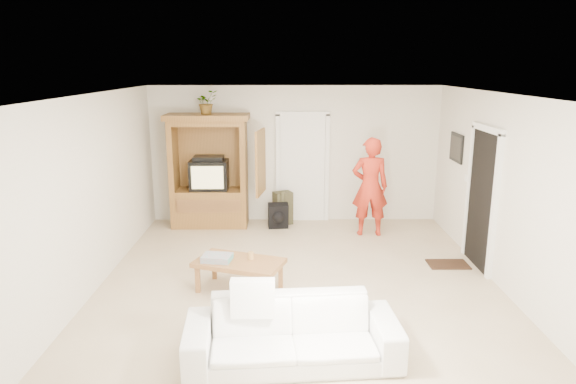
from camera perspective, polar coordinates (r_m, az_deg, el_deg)
name	(u,v)px	position (r m, az deg, el deg)	size (l,w,h in m)	color
floor	(298,281)	(7.33, 1.17, -9.89)	(6.00, 6.00, 0.00)	tan
ceiling	(299,94)	(6.72, 1.28, 10.84)	(6.00, 6.00, 0.00)	white
wall_back	(295,154)	(9.85, 0.75, 4.20)	(5.50, 5.50, 0.00)	silver
wall_front	(309,284)	(4.07, 2.38, -10.16)	(5.50, 5.50, 0.00)	silver
wall_left	(95,192)	(7.37, -20.68, -0.02)	(6.00, 6.00, 0.00)	silver
wall_right	(502,192)	(7.51, 22.69, 0.05)	(6.00, 6.00, 0.00)	silver
armoire	(211,178)	(9.69, -8.58, 1.53)	(1.82, 1.14, 2.10)	brown
door_back	(302,169)	(9.88, 1.62, 2.57)	(0.85, 0.05, 2.04)	white
doorway_right	(482,200)	(8.10, 20.73, -0.86)	(0.05, 0.90, 2.04)	black
framed_picture	(457,148)	(9.19, 18.23, 4.70)	(0.03, 0.60, 0.48)	black
doormat	(448,264)	(8.27, 17.36, -7.67)	(0.60, 0.40, 0.02)	#382316
plant	(206,102)	(9.47, -9.06, 9.83)	(0.39, 0.34, 0.43)	#4C7238
man	(370,187)	(9.15, 9.09, 0.58)	(0.64, 0.42, 1.76)	red
sofa	(292,333)	(5.40, 0.46, -15.37)	(2.16, 0.85, 0.63)	silver
coffee_table	(239,264)	(6.95, -5.45, -8.02)	(1.29, 0.98, 0.43)	#9C6B36
towel	(217,258)	(6.94, -7.89, -7.25)	(0.38, 0.28, 0.08)	#CA435E
candle	(251,256)	(6.95, -4.13, -7.06)	(0.08, 0.08, 0.10)	tan
backpack_black	(278,216)	(9.56, -1.10, -2.71)	(0.37, 0.22, 0.46)	black
backpack_olive	(283,208)	(9.79, -0.58, -1.78)	(0.33, 0.24, 0.63)	#47442B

